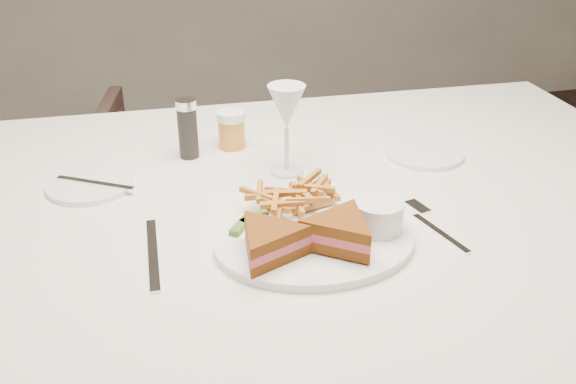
# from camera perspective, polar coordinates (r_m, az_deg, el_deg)

# --- Properties ---
(table) EXTENTS (1.65, 1.13, 0.75)m
(table) POSITION_cam_1_polar(r_m,az_deg,el_deg) (1.36, -0.54, -15.05)
(table) COLOR silver
(table) RESTS_ON ground
(chair_far) EXTENTS (0.74, 0.70, 0.66)m
(chair_far) POSITION_cam_1_polar(r_m,az_deg,el_deg) (2.16, -7.97, 0.72)
(chair_far) COLOR #46312B
(chair_far) RESTS_ON ground
(table_setting) EXTENTS (0.83, 0.63, 0.18)m
(table_setting) POSITION_cam_1_polar(r_m,az_deg,el_deg) (1.09, 0.56, -0.36)
(table_setting) COLOR white
(table_setting) RESTS_ON table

